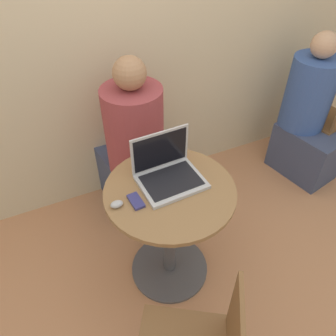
{
  "coord_description": "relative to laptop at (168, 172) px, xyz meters",
  "views": [
    {
      "loc": [
        -0.52,
        -1.09,
        1.96
      ],
      "look_at": [
        0.01,
        0.05,
        0.85
      ],
      "focal_mm": 35.0,
      "sensor_mm": 36.0,
      "label": 1
    }
  ],
  "objects": [
    {
      "name": "person_seated",
      "position": [
        -0.01,
        0.58,
        -0.29
      ],
      "size": [
        0.43,
        0.61,
        1.23
      ],
      "color": "#3D4766",
      "rests_on": "ground_plane"
    },
    {
      "name": "computer_mouse",
      "position": [
        -0.31,
        -0.08,
        -0.03
      ],
      "size": [
        0.06,
        0.04,
        0.03
      ],
      "color": "#B2B2B7",
      "rests_on": "round_table"
    },
    {
      "name": "ground_plane",
      "position": [
        -0.02,
        -0.08,
        -0.8
      ],
      "size": [
        12.0,
        12.0,
        0.0
      ],
      "primitive_type": "plane",
      "color": "tan"
    },
    {
      "name": "laptop",
      "position": [
        0.0,
        0.0,
        0.0
      ],
      "size": [
        0.34,
        0.28,
        0.25
      ],
      "color": "#B7B7BC",
      "rests_on": "round_table"
    },
    {
      "name": "person_background",
      "position": [
        1.44,
        0.39,
        -0.31
      ],
      "size": [
        0.44,
        0.59,
        1.18
      ],
      "color": "#3D4766",
      "rests_on": "ground_plane"
    },
    {
      "name": "back_wall",
      "position": [
        -0.02,
        0.87,
        0.5
      ],
      "size": [
        7.0,
        0.05,
        2.6
      ],
      "color": "beige",
      "rests_on": "ground_plane"
    },
    {
      "name": "chair_background",
      "position": [
        1.69,
        0.39,
        -0.36
      ],
      "size": [
        0.47,
        0.47,
        0.83
      ],
      "color": "brown",
      "rests_on": "ground_plane"
    },
    {
      "name": "cell_phone",
      "position": [
        -0.22,
        -0.09,
        -0.04
      ],
      "size": [
        0.06,
        0.11,
        0.02
      ],
      "color": "navy",
      "rests_on": "round_table"
    },
    {
      "name": "round_table",
      "position": [
        -0.02,
        -0.08,
        -0.3
      ],
      "size": [
        0.7,
        0.7,
        0.75
      ],
      "color": "#4C4C51",
      "rests_on": "ground_plane"
    }
  ]
}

